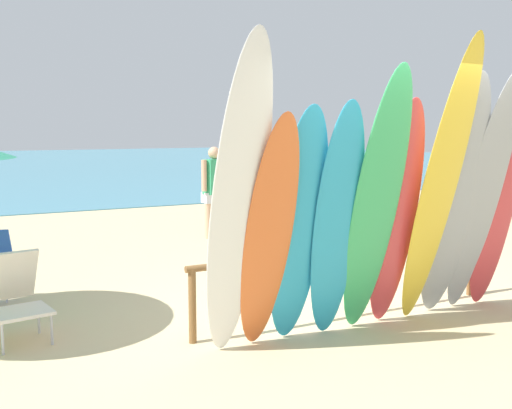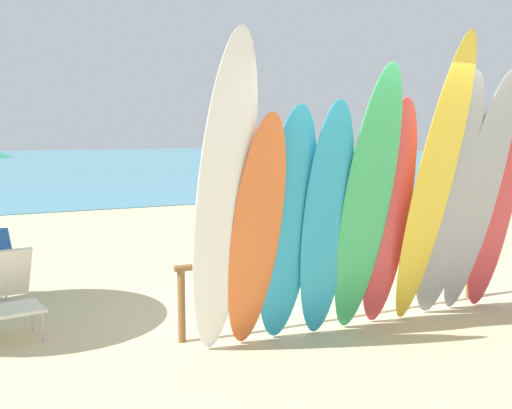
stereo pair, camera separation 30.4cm
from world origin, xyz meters
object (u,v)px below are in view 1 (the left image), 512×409
(surfboard_grey_7, at_px, (454,198))
(beachgoer_strolling, at_px, (215,185))
(surfboard_white_0, at_px, (239,200))
(surfboard_grey_8, at_px, (483,196))
(surfboard_yellow_6, at_px, (441,185))
(surfboard_red_9, at_px, (498,205))
(surfboard_red_5, at_px, (396,215))
(surfboard_rack, at_px, (350,261))
(beachgoer_midbeach, at_px, (325,184))
(beach_chair_blue, at_px, (14,293))
(surfboard_teal_2, at_px, (299,226))
(surfboard_teal_3, at_px, (337,222))
(beachgoer_photographing, at_px, (238,179))
(surfboard_green_4, at_px, (377,203))
(surfboard_orange_1, at_px, (269,234))

(surfboard_grey_7, bearing_deg, beachgoer_strolling, 98.50)
(surfboard_white_0, bearing_deg, surfboard_grey_8, -5.12)
(surfboard_yellow_6, xyz_separation_m, surfboard_red_9, (0.98, 0.16, -0.27))
(surfboard_red_5, distance_m, surfboard_grey_8, 1.06)
(surfboard_rack, bearing_deg, surfboard_red_5, -69.22)
(surfboard_red_5, height_order, beachgoer_midbeach, surfboard_red_5)
(beachgoer_strolling, bearing_deg, surfboard_grey_7, -109.72)
(surfboard_red_5, xyz_separation_m, surfboard_yellow_6, (0.37, -0.18, 0.29))
(beachgoer_strolling, distance_m, beach_chair_blue, 5.44)
(surfboard_red_5, xyz_separation_m, beachgoer_midbeach, (2.66, 5.18, -0.25))
(surfboard_teal_2, bearing_deg, surfboard_white_0, -172.43)
(surfboard_teal_3, relative_size, surfboard_grey_8, 0.86)
(surfboard_red_5, distance_m, beachgoer_photographing, 6.99)
(surfboard_teal_3, height_order, surfboard_grey_8, surfboard_grey_8)
(surfboard_green_4, height_order, beach_chair_blue, surfboard_green_4)
(surfboard_teal_2, distance_m, surfboard_grey_7, 1.76)
(surfboard_yellow_6, relative_size, beach_chair_blue, 3.57)
(beachgoer_strolling, xyz_separation_m, beach_chair_blue, (-3.72, -3.93, -0.50))
(surfboard_teal_2, bearing_deg, surfboard_red_5, -5.47)
(surfboard_green_4, bearing_deg, surfboard_rack, 74.52)
(beachgoer_photographing, bearing_deg, beach_chair_blue, 113.72)
(beachgoer_strolling, bearing_deg, surfboard_red_9, -102.55)
(surfboard_grey_8, relative_size, surfboard_red_9, 1.12)
(surfboard_white_0, xyz_separation_m, beachgoer_strolling, (2.13, 5.38, -0.43))
(surfboard_yellow_6, xyz_separation_m, surfboard_grey_8, (0.67, 0.09, -0.15))
(surfboard_teal_2, xyz_separation_m, beachgoer_strolling, (1.48, 5.25, -0.15))
(surfboard_teal_2, xyz_separation_m, beachgoer_midbeach, (3.73, 5.15, -0.22))
(surfboard_teal_3, height_order, surfboard_red_9, surfboard_red_9)
(surfboard_yellow_6, relative_size, beachgoer_midbeach, 1.94)
(surfboard_grey_7, distance_m, beachgoer_photographing, 6.94)
(surfboard_white_0, height_order, surfboard_grey_7, surfboard_white_0)
(surfboard_grey_8, height_order, beach_chair_blue, surfboard_grey_8)
(surfboard_red_5, bearing_deg, surfboard_grey_8, -2.78)
(surfboard_rack, bearing_deg, beachgoer_photographing, 74.18)
(surfboard_orange_1, bearing_deg, beachgoer_photographing, 62.64)
(surfboard_yellow_6, height_order, surfboard_red_9, surfboard_yellow_6)
(surfboard_rack, distance_m, surfboard_green_4, 0.91)
(beachgoer_photographing, bearing_deg, surfboard_red_5, 142.57)
(surfboard_green_4, xyz_separation_m, surfboard_yellow_6, (0.70, -0.08, 0.15))
(surfboard_green_4, xyz_separation_m, beachgoer_photographing, (1.93, 6.91, -0.37))
(surfboard_red_5, height_order, beachgoer_strolling, surfboard_red_5)
(surfboard_green_4, distance_m, surfboard_grey_7, 1.01)
(surfboard_white_0, relative_size, surfboard_yellow_6, 0.96)
(surfboard_white_0, distance_m, surfboard_orange_1, 0.45)
(surfboard_rack, xyz_separation_m, surfboard_red_5, (0.18, -0.48, 0.54))
(surfboard_yellow_6, xyz_separation_m, beachgoer_photographing, (1.23, 6.98, -0.51))
(surfboard_yellow_6, height_order, beach_chair_blue, surfboard_yellow_6)
(beach_chair_blue, bearing_deg, surfboard_rack, -24.59)
(surfboard_white_0, height_order, surfboard_teal_3, surfboard_white_0)
(surfboard_green_4, height_order, beachgoer_midbeach, surfboard_green_4)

